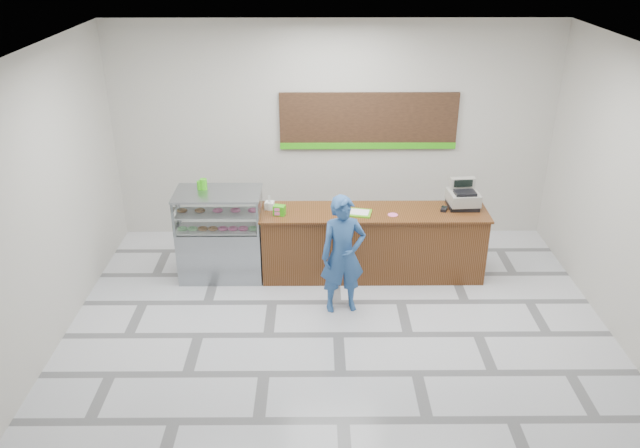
{
  "coord_description": "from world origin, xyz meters",
  "views": [
    {
      "loc": [
        -0.28,
        -6.56,
        4.71
      ],
      "look_at": [
        -0.23,
        0.9,
        1.14
      ],
      "focal_mm": 35.0,
      "sensor_mm": 36.0,
      "label": 1
    }
  ],
  "objects_px": {
    "display_case": "(221,234)",
    "cash_register": "(463,197)",
    "sales_counter": "(373,243)",
    "customer": "(343,255)",
    "serving_tray": "(357,213)"
  },
  "relations": [
    {
      "from": "customer",
      "to": "display_case",
      "type": "bearing_deg",
      "value": 142.07
    },
    {
      "from": "display_case",
      "to": "cash_register",
      "type": "relative_size",
      "value": 2.82
    },
    {
      "from": "sales_counter",
      "to": "cash_register",
      "type": "distance_m",
      "value": 1.46
    },
    {
      "from": "cash_register",
      "to": "customer",
      "type": "bearing_deg",
      "value": -152.87
    },
    {
      "from": "sales_counter",
      "to": "customer",
      "type": "relative_size",
      "value": 1.99
    },
    {
      "from": "sales_counter",
      "to": "customer",
      "type": "bearing_deg",
      "value": -117.5
    },
    {
      "from": "sales_counter",
      "to": "display_case",
      "type": "xyz_separation_m",
      "value": [
        -2.22,
        -0.0,
        0.16
      ]
    },
    {
      "from": "serving_tray",
      "to": "customer",
      "type": "relative_size",
      "value": 0.27
    },
    {
      "from": "cash_register",
      "to": "serving_tray",
      "type": "bearing_deg",
      "value": -175.64
    },
    {
      "from": "cash_register",
      "to": "serving_tray",
      "type": "relative_size",
      "value": 1.06
    },
    {
      "from": "customer",
      "to": "cash_register",
      "type": "bearing_deg",
      "value": 21.43
    },
    {
      "from": "sales_counter",
      "to": "cash_register",
      "type": "height_order",
      "value": "cash_register"
    },
    {
      "from": "display_case",
      "to": "customer",
      "type": "height_order",
      "value": "customer"
    },
    {
      "from": "serving_tray",
      "to": "display_case",
      "type": "bearing_deg",
      "value": -170.01
    },
    {
      "from": "sales_counter",
      "to": "customer",
      "type": "height_order",
      "value": "customer"
    }
  ]
}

